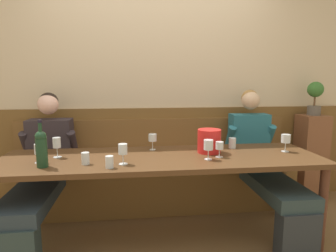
% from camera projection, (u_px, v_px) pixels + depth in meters
% --- Properties ---
extents(room_wall_back, '(6.80, 0.08, 2.80)m').
position_uv_depth(room_wall_back, '(153.00, 76.00, 3.15)').
color(room_wall_back, beige).
rests_on(room_wall_back, ground).
extents(wood_wainscot_panel, '(6.80, 0.03, 1.05)m').
position_uv_depth(wood_wainscot_panel, '(154.00, 155.00, 3.23)').
color(wood_wainscot_panel, brown).
rests_on(wood_wainscot_panel, ground).
extents(wall_bench, '(2.91, 0.42, 0.94)m').
position_uv_depth(wall_bench, '(156.00, 183.00, 3.06)').
color(wall_bench, brown).
rests_on(wall_bench, ground).
extents(dining_table, '(2.61, 0.76, 0.74)m').
position_uv_depth(dining_table, '(162.00, 165.00, 2.38)').
color(dining_table, '#4A2F19').
rests_on(dining_table, ground).
extents(person_right_seat, '(0.52, 1.18, 1.24)m').
position_uv_depth(person_right_seat, '(42.00, 166.00, 2.55)').
color(person_right_seat, '#263739').
rests_on(person_right_seat, ground).
extents(person_center_left_seat, '(0.51, 1.18, 1.26)m').
position_uv_depth(person_center_left_seat, '(262.00, 160.00, 2.78)').
color(person_center_left_seat, '#242A30').
rests_on(person_center_left_seat, ground).
extents(ice_bucket, '(0.20, 0.20, 0.20)m').
position_uv_depth(ice_bucket, '(209.00, 141.00, 2.48)').
color(ice_bucket, red).
rests_on(ice_bucket, dining_table).
extents(wine_bottle_green_tall, '(0.08, 0.08, 0.34)m').
position_uv_depth(wine_bottle_green_tall, '(41.00, 148.00, 2.05)').
color(wine_bottle_green_tall, '#193821').
rests_on(wine_bottle_green_tall, dining_table).
extents(wine_glass_center_rear, '(0.08, 0.08, 0.15)m').
position_uv_depth(wine_glass_center_rear, '(286.00, 139.00, 2.51)').
color(wine_glass_center_rear, silver).
rests_on(wine_glass_center_rear, dining_table).
extents(wine_glass_near_bucket, '(0.07, 0.07, 0.16)m').
position_uv_depth(wine_glass_near_bucket, '(123.00, 150.00, 2.13)').
color(wine_glass_near_bucket, silver).
rests_on(wine_glass_near_bucket, dining_table).
extents(wine_glass_by_bottle, '(0.07, 0.07, 0.15)m').
position_uv_depth(wine_glass_by_bottle, '(39.00, 150.00, 2.17)').
color(wine_glass_by_bottle, silver).
rests_on(wine_glass_by_bottle, dining_table).
extents(wine_glass_left_end, '(0.07, 0.07, 0.16)m').
position_uv_depth(wine_glass_left_end, '(57.00, 143.00, 2.32)').
color(wine_glass_left_end, silver).
rests_on(wine_glass_left_end, dining_table).
extents(wine_glass_mid_right, '(0.06, 0.06, 0.13)m').
position_uv_depth(wine_glass_mid_right, '(220.00, 147.00, 2.33)').
color(wine_glass_mid_right, silver).
rests_on(wine_glass_mid_right, dining_table).
extents(wine_glass_center_front, '(0.07, 0.07, 0.16)m').
position_uv_depth(wine_glass_center_front, '(208.00, 145.00, 2.26)').
color(wine_glass_center_front, silver).
rests_on(wine_glass_center_front, dining_table).
extents(wine_glass_mid_left, '(0.07, 0.07, 0.15)m').
position_uv_depth(wine_glass_mid_left, '(153.00, 138.00, 2.58)').
color(wine_glass_mid_left, silver).
rests_on(wine_glass_mid_left, dining_table).
extents(water_tumbler_right, '(0.06, 0.06, 0.09)m').
position_uv_depth(water_tumbler_right, '(85.00, 158.00, 2.14)').
color(water_tumbler_right, silver).
rests_on(water_tumbler_right, dining_table).
extents(water_tumbler_center, '(0.06, 0.06, 0.09)m').
position_uv_depth(water_tumbler_center, '(109.00, 162.00, 2.05)').
color(water_tumbler_center, silver).
rests_on(water_tumbler_center, dining_table).
extents(water_tumbler_left, '(0.07, 0.07, 0.10)m').
position_uv_depth(water_tumbler_left, '(232.00, 143.00, 2.65)').
color(water_tumbler_left, silver).
rests_on(water_tumbler_left, dining_table).
extents(corner_pedestal, '(0.28, 0.28, 0.97)m').
position_uv_depth(corner_pedestal, '(310.00, 158.00, 3.27)').
color(corner_pedestal, brown).
rests_on(corner_pedestal, ground).
extents(potted_plant, '(0.17, 0.17, 0.37)m').
position_uv_depth(potted_plant, '(315.00, 96.00, 3.16)').
color(potted_plant, '#5A5249').
rests_on(potted_plant, corner_pedestal).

